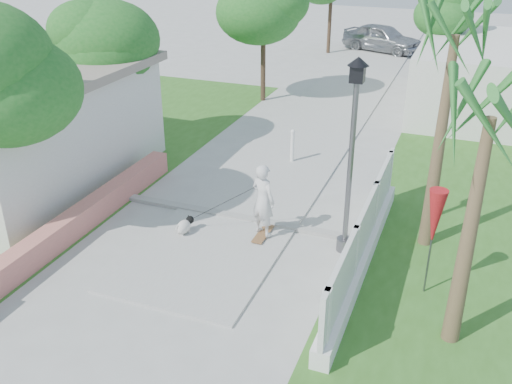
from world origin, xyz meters
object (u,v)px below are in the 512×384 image
at_px(bollard, 292,145).
at_px(dog, 185,226).
at_px(street_lamp, 351,152).
at_px(skateboarder, 239,202).
at_px(parked_car, 382,38).
at_px(patio_umbrella, 435,219).

distance_m(bollard, dog, 5.30).
xyz_separation_m(bollard, dog, (-1.04, -5.19, -0.34)).
distance_m(street_lamp, skateboarder, 2.96).
distance_m(skateboarder, dog, 1.46).
relative_size(skateboarder, parked_car, 0.48).
relative_size(street_lamp, patio_umbrella, 1.93).
distance_m(street_lamp, bollard, 5.56).
xyz_separation_m(street_lamp, parked_car, (-2.95, 21.86, -1.66)).
distance_m(patio_umbrella, dog, 5.83).
bearing_deg(bollard, dog, -101.29).
bearing_deg(skateboarder, patio_umbrella, -167.36).
distance_m(patio_umbrella, parked_car, 23.39).
xyz_separation_m(bollard, skateboarder, (0.19, -4.72, 0.29)).
bearing_deg(bollard, parked_car, 90.84).
height_order(patio_umbrella, dog, patio_umbrella).
distance_m(dog, parked_car, 22.56).
bearing_deg(street_lamp, parked_car, 97.70).
xyz_separation_m(bollard, patio_umbrella, (4.60, -5.50, 1.10)).
height_order(street_lamp, parked_car, street_lamp).
height_order(street_lamp, dog, street_lamp).
bearing_deg(dog, parked_car, 104.26).
bearing_deg(patio_umbrella, skateboarder, 169.91).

